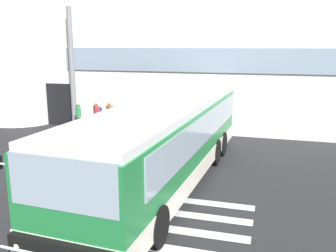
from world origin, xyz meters
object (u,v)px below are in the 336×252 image
(passenger_near_column, at_px, (79,116))
(passenger_by_doorway, at_px, (97,114))
(passenger_at_curb_edge, at_px, (110,115))
(entry_support_column, at_px, (72,69))
(safety_bollard_yellow, at_px, (197,137))
(bus_main_foreground, at_px, (165,144))

(passenger_near_column, height_order, passenger_by_doorway, same)
(passenger_at_curb_edge, bearing_deg, passenger_by_doorway, -157.74)
(entry_support_column, height_order, passenger_near_column, entry_support_column)
(safety_bollard_yellow, bearing_deg, passenger_near_column, 172.56)
(passenger_by_doorway, distance_m, safety_bollard_yellow, 5.79)
(bus_main_foreground, bearing_deg, passenger_at_curb_edge, 127.95)
(safety_bollard_yellow, bearing_deg, passenger_by_doorway, 167.59)
(passenger_by_doorway, xyz_separation_m, passenger_at_curb_edge, (0.62, 0.25, -0.03))
(entry_support_column, relative_size, safety_bollard_yellow, 7.26)
(bus_main_foreground, height_order, passenger_near_column, bus_main_foreground)
(passenger_near_column, relative_size, passenger_at_curb_edge, 1.00)
(bus_main_foreground, distance_m, passenger_near_column, 8.51)
(entry_support_column, height_order, safety_bollard_yellow, entry_support_column)
(entry_support_column, distance_m, passenger_by_doorway, 2.90)
(safety_bollard_yellow, bearing_deg, passenger_at_curb_edge, 163.44)
(passenger_near_column, distance_m, safety_bollard_yellow, 6.58)
(entry_support_column, xyz_separation_m, passenger_near_column, (0.80, -0.95, -2.34))
(passenger_by_doorway, xyz_separation_m, safety_bollard_yellow, (5.63, -1.24, -0.51))
(entry_support_column, bearing_deg, passenger_near_column, -49.92)
(passenger_near_column, bearing_deg, passenger_at_curb_edge, 23.37)
(passenger_near_column, height_order, safety_bollard_yellow, passenger_near_column)
(passenger_at_curb_edge, bearing_deg, safety_bollard_yellow, -16.56)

